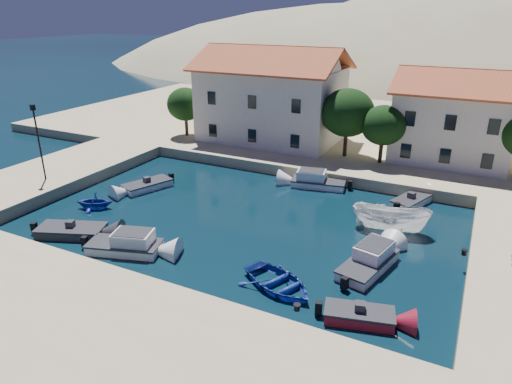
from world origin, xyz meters
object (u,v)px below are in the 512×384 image
(building_mid, at_px, (454,115))
(rowboat_south, at_px, (278,288))
(cabin_cruiser_east, at_px, (368,262))
(lamppost, at_px, (38,135))
(boat_east, at_px, (389,230))
(cabin_cruiser_south, at_px, (124,245))
(building_left, at_px, (272,93))

(building_mid, bearing_deg, rowboat_south, -103.56)
(rowboat_south, height_order, cabin_cruiser_east, cabin_cruiser_east)
(lamppost, bearing_deg, boat_east, 11.00)
(cabin_cruiser_south, relative_size, boat_east, 0.95)
(cabin_cruiser_south, bearing_deg, boat_east, 18.93)
(building_mid, distance_m, rowboat_south, 26.75)
(lamppost, xyz_separation_m, boat_east, (27.38, 5.32, -4.75))
(building_mid, height_order, cabin_cruiser_south, building_mid)
(lamppost, distance_m, rowboat_south, 24.25)
(building_mid, height_order, lamppost, building_mid)
(building_left, bearing_deg, rowboat_south, -64.20)
(lamppost, bearing_deg, cabin_cruiser_south, -21.60)
(cabin_cruiser_south, bearing_deg, building_mid, 40.57)
(building_left, xyz_separation_m, boat_east, (15.88, -14.68, -5.94))
(building_left, relative_size, rowboat_south, 3.18)
(building_mid, relative_size, boat_east, 2.00)
(building_mid, distance_m, cabin_cruiser_east, 22.04)
(lamppost, bearing_deg, building_left, 60.10)
(rowboat_south, distance_m, boat_east, 10.63)
(lamppost, bearing_deg, rowboat_south, -10.92)
(rowboat_south, xyz_separation_m, boat_east, (4.03, 9.83, 0.00))
(lamppost, distance_m, cabin_cruiser_south, 14.67)
(building_left, xyz_separation_m, rowboat_south, (11.85, -24.51, -5.94))
(lamppost, height_order, cabin_cruiser_east, lamppost)
(building_left, height_order, cabin_cruiser_east, building_left)
(cabin_cruiser_south, height_order, cabin_cruiser_east, same)
(building_left, relative_size, cabin_cruiser_south, 2.97)
(boat_east, bearing_deg, building_mid, -13.90)
(building_mid, relative_size, cabin_cruiser_east, 2.08)
(building_left, bearing_deg, cabin_cruiser_south, -86.49)
(rowboat_south, bearing_deg, boat_east, 1.81)
(cabin_cruiser_south, bearing_deg, building_left, 76.25)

